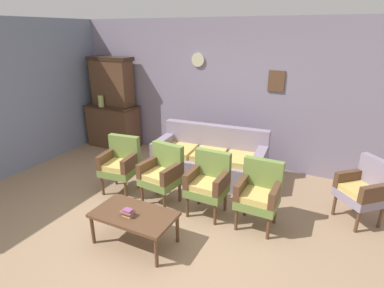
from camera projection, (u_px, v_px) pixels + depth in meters
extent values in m
plane|color=#997A5B|center=(155.00, 229.00, 4.05)|extent=(7.68, 7.68, 0.00)
cube|color=gray|center=(227.00, 93.00, 5.78)|extent=(6.40, 0.06, 2.70)
cube|color=brown|center=(276.00, 81.00, 5.26)|extent=(0.28, 0.02, 0.36)
cylinder|color=beige|center=(198.00, 60.00, 5.77)|extent=(0.26, 0.03, 0.26)
cube|color=brown|center=(114.00, 126.00, 6.82)|extent=(1.10, 0.52, 0.90)
cube|color=#342115|center=(112.00, 106.00, 6.66)|extent=(1.16, 0.55, 0.03)
cube|color=brown|center=(112.00, 83.00, 6.55)|extent=(0.90, 0.36, 0.95)
cube|color=#342115|center=(110.00, 58.00, 6.37)|extent=(0.99, 0.38, 0.08)
cylinder|color=#9CA863|center=(101.00, 101.00, 6.51)|extent=(0.12, 0.12, 0.25)
cube|color=gray|center=(209.00, 168.00, 5.35)|extent=(1.96, 0.94, 0.42)
cube|color=gray|center=(215.00, 138.00, 5.47)|extent=(1.91, 0.30, 0.48)
cube|color=gray|center=(261.00, 158.00, 4.93)|extent=(0.22, 0.81, 0.24)
cube|color=gray|center=(164.00, 144.00, 5.54)|extent=(0.22, 0.81, 0.24)
cube|color=tan|center=(240.00, 160.00, 5.03)|extent=(0.54, 0.60, 0.10)
cube|color=tan|center=(209.00, 155.00, 5.22)|extent=(0.54, 0.60, 0.10)
cube|color=tan|center=(179.00, 150.00, 5.42)|extent=(0.54, 0.60, 0.10)
cube|color=olive|center=(119.00, 170.00, 4.86)|extent=(0.57, 0.54, 0.12)
cube|color=tan|center=(118.00, 166.00, 4.81)|extent=(0.49, 0.46, 0.10)
cube|color=olive|center=(125.00, 149.00, 4.93)|extent=(0.53, 0.16, 0.46)
cube|color=brown|center=(131.00, 162.00, 4.73)|extent=(0.14, 0.49, 0.22)
cube|color=brown|center=(107.00, 159.00, 4.87)|extent=(0.14, 0.49, 0.22)
cylinder|color=brown|center=(126.00, 190.00, 4.70)|extent=(0.04, 0.04, 0.32)
cylinder|color=brown|center=(103.00, 186.00, 4.84)|extent=(0.04, 0.04, 0.32)
cylinder|color=brown|center=(138.00, 179.00, 5.04)|extent=(0.04, 0.04, 0.32)
cylinder|color=brown|center=(116.00, 176.00, 5.17)|extent=(0.04, 0.04, 0.32)
cube|color=olive|center=(161.00, 180.00, 4.53)|extent=(0.57, 0.54, 0.12)
cube|color=tan|center=(159.00, 175.00, 4.49)|extent=(0.49, 0.46, 0.10)
cube|color=olive|center=(168.00, 158.00, 4.59)|extent=(0.53, 0.16, 0.46)
cube|color=brown|center=(172.00, 174.00, 4.36)|extent=(0.13, 0.49, 0.22)
cube|color=brown|center=(149.00, 167.00, 4.59)|extent=(0.13, 0.49, 0.22)
cylinder|color=brown|center=(164.00, 203.00, 4.35)|extent=(0.04, 0.04, 0.32)
cylinder|color=brown|center=(142.00, 195.00, 4.57)|extent=(0.04, 0.04, 0.32)
cylinder|color=brown|center=(180.00, 192.00, 4.65)|extent=(0.04, 0.04, 0.32)
cylinder|color=brown|center=(158.00, 185.00, 4.87)|extent=(0.04, 0.04, 0.32)
cube|color=olive|center=(207.00, 190.00, 4.26)|extent=(0.52, 0.48, 0.12)
cube|color=tan|center=(206.00, 185.00, 4.21)|extent=(0.44, 0.41, 0.10)
cube|color=olive|center=(213.00, 166.00, 4.32)|extent=(0.52, 0.10, 0.46)
cube|color=brown|center=(222.00, 183.00, 4.10)|extent=(0.08, 0.48, 0.22)
cube|color=brown|center=(193.00, 176.00, 4.29)|extent=(0.08, 0.48, 0.22)
cylinder|color=brown|center=(215.00, 214.00, 4.09)|extent=(0.04, 0.04, 0.32)
cylinder|color=brown|center=(187.00, 207.00, 4.26)|extent=(0.04, 0.04, 0.32)
cylinder|color=brown|center=(225.00, 201.00, 4.40)|extent=(0.04, 0.04, 0.32)
cylinder|color=brown|center=(199.00, 194.00, 4.58)|extent=(0.04, 0.04, 0.32)
cube|color=olive|center=(257.00, 202.00, 3.97)|extent=(0.52, 0.48, 0.12)
cube|color=tan|center=(257.00, 196.00, 3.92)|extent=(0.45, 0.41, 0.10)
cube|color=olive|center=(263.00, 175.00, 4.04)|extent=(0.52, 0.10, 0.46)
cube|color=brown|center=(275.00, 194.00, 3.82)|extent=(0.08, 0.48, 0.22)
cube|color=brown|center=(242.00, 186.00, 4.00)|extent=(0.08, 0.48, 0.22)
cylinder|color=brown|center=(268.00, 228.00, 3.80)|extent=(0.04, 0.04, 0.32)
cylinder|color=brown|center=(236.00, 219.00, 3.98)|extent=(0.04, 0.04, 0.32)
cylinder|color=brown|center=(275.00, 213.00, 4.12)|extent=(0.04, 0.04, 0.32)
cylinder|color=brown|center=(245.00, 205.00, 4.30)|extent=(0.04, 0.04, 0.32)
cube|color=gray|center=(360.00, 197.00, 4.09)|extent=(0.71, 0.71, 0.12)
cube|color=tan|center=(360.00, 191.00, 4.06)|extent=(0.60, 0.60, 0.10)
cube|color=gray|center=(376.00, 175.00, 4.04)|extent=(0.43, 0.45, 0.46)
cube|color=brown|center=(376.00, 193.00, 3.83)|extent=(0.41, 0.38, 0.22)
cube|color=brown|center=(350.00, 178.00, 4.23)|extent=(0.41, 0.38, 0.22)
cylinder|color=brown|center=(357.00, 222.00, 3.93)|extent=(0.04, 0.04, 0.32)
cylinder|color=brown|center=(334.00, 205.00, 4.31)|extent=(0.04, 0.04, 0.32)
cylinder|color=brown|center=(381.00, 217.00, 4.03)|extent=(0.04, 0.04, 0.32)
cylinder|color=brown|center=(356.00, 201.00, 4.41)|extent=(0.04, 0.04, 0.32)
cube|color=brown|center=(134.00, 215.00, 3.66)|extent=(1.00, 0.56, 0.04)
cylinder|color=brown|center=(118.00, 210.00, 4.12)|extent=(0.04, 0.04, 0.38)
cylinder|color=brown|center=(177.00, 229.00, 3.74)|extent=(0.04, 0.04, 0.38)
cylinder|color=brown|center=(93.00, 230.00, 3.72)|extent=(0.04, 0.04, 0.38)
cylinder|color=brown|center=(156.00, 253.00, 3.34)|extent=(0.04, 0.04, 0.38)
cube|color=tan|center=(128.00, 215.00, 3.59)|extent=(0.12, 0.08, 0.02)
cube|color=slate|center=(127.00, 213.00, 3.60)|extent=(0.16, 0.07, 0.03)
cube|color=#985745|center=(127.00, 212.00, 3.58)|extent=(0.15, 0.10, 0.02)
cube|color=#8A4679|center=(128.00, 210.00, 3.57)|extent=(0.11, 0.08, 0.03)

